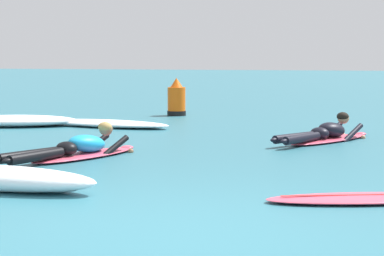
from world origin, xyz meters
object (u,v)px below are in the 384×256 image
Objects in this scene: surfer_near at (78,149)px; drifting_surfboard at (367,198)px; surfer_far at (326,134)px; channel_marker_buoy at (177,101)px.

drifting_surfboard is at bearing -23.96° from surfer_near.
channel_marker_buoy reaches higher than surfer_far.
surfer_far is 1.17× the size of drifting_surfboard.
surfer_near is 7.14m from channel_marker_buoy.
drifting_surfboard is 10.13m from channel_marker_buoy.
surfer_far is 2.56× the size of channel_marker_buoy.
surfer_near is 4.49m from drifting_surfboard.
surfer_far is at bearing 99.07° from drifting_surfboard.
surfer_far reaches higher than drifting_surfboard.
surfer_far is 5.85m from channel_marker_buoy.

